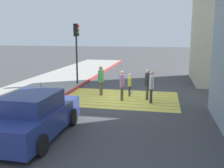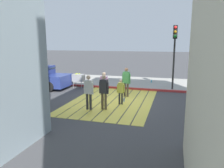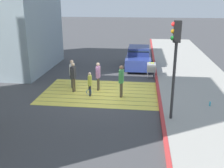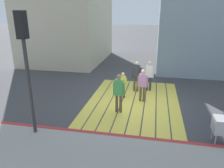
{
  "view_description": "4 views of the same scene",
  "coord_description": "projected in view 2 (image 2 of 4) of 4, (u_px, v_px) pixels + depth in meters",
  "views": [
    {
      "loc": [
        2.35,
        -13.74,
        3.54
      ],
      "look_at": [
        -0.49,
        0.15,
        0.78
      ],
      "focal_mm": 41.1,
      "sensor_mm": 36.0,
      "label": 1
    },
    {
      "loc": [
        11.23,
        3.21,
        3.25
      ],
      "look_at": [
        0.11,
        0.03,
        0.99
      ],
      "focal_mm": 35.27,
      "sensor_mm": 36.0,
      "label": 2
    },
    {
      "loc": [
        -2.28,
        13.67,
        5.07
      ],
      "look_at": [
        -0.76,
        0.74,
        0.78
      ],
      "focal_mm": 42.05,
      "sensor_mm": 36.0,
      "label": 3
    },
    {
      "loc": [
        -9.66,
        -0.88,
        4.23
      ],
      "look_at": [
        0.19,
        1.1,
        0.79
      ],
      "focal_mm": 34.48,
      "sensor_mm": 36.0,
      "label": 4
    }
  ],
  "objects": [
    {
      "name": "pedestrian_adult_side",
      "position": [
        104.0,
        90.0,
        10.48
      ],
      "size": [
        0.26,
        0.49,
        1.69
      ],
      "color": "brown",
      "rests_on": "ground"
    },
    {
      "name": "pedestrian_adult_lead",
      "position": [
        89.0,
        90.0,
        10.43
      ],
      "size": [
        0.24,
        0.49,
        1.68
      ],
      "color": "#333338",
      "rests_on": "ground"
    },
    {
      "name": "crosswalk_stripes",
      "position": [
        112.0,
        101.0,
        12.09
      ],
      "size": [
        6.4,
        4.35,
        0.01
      ],
      "color": "#EAD64C",
      "rests_on": "ground"
    },
    {
      "name": "traffic_light_corner",
      "position": [
        175.0,
        45.0,
        14.04
      ],
      "size": [
        0.39,
        0.28,
        4.24
      ],
      "color": "#2D2D2D",
      "rests_on": "ground"
    },
    {
      "name": "curb_painted",
      "position": [
        125.0,
        88.0,
        15.14
      ],
      "size": [
        0.16,
        40.0,
        0.13
      ],
      "primitive_type": "cube",
      "color": "#BC3333",
      "rests_on": "ground"
    },
    {
      "name": "pedestrian_child_with_racket",
      "position": [
        121.0,
        90.0,
        11.36
      ],
      "size": [
        0.28,
        0.4,
        1.33
      ],
      "color": "#333338",
      "rests_on": "ground"
    },
    {
      "name": "water_bottle",
      "position": [
        151.0,
        81.0,
        16.91
      ],
      "size": [
        0.07,
        0.07,
        0.22
      ],
      "primitive_type": "cylinder",
      "color": "#33A5BF",
      "rests_on": "sidewalk_west"
    },
    {
      "name": "sidewalk_west",
      "position": [
        132.0,
        82.0,
        17.36
      ],
      "size": [
        4.8,
        40.0,
        0.12
      ],
      "primitive_type": "cube",
      "color": "#9E9B93",
      "rests_on": "ground"
    },
    {
      "name": "ground_plane",
      "position": [
        112.0,
        101.0,
        12.09
      ],
      "size": [
        120.0,
        120.0,
        0.0
      ],
      "primitive_type": "plane",
      "color": "#424244"
    },
    {
      "name": "car_parked_near_curb",
      "position": [
        39.0,
        78.0,
        15.44
      ],
      "size": [
        1.99,
        4.3,
        1.57
      ],
      "color": "navy",
      "rests_on": "ground"
    },
    {
      "name": "pedestrian_teen_behind",
      "position": [
        104.0,
        85.0,
        11.86
      ],
      "size": [
        0.22,
        0.48,
        1.63
      ],
      "color": "brown",
      "rests_on": "ground"
    },
    {
      "name": "pedestrian_adult_trailing",
      "position": [
        126.0,
        80.0,
        12.91
      ],
      "size": [
        0.26,
        0.5,
        1.73
      ],
      "color": "brown",
      "rests_on": "ground"
    },
    {
      "name": "tennis_ball_cart",
      "position": [
        79.0,
        78.0,
        15.59
      ],
      "size": [
        0.56,
        0.8,
        1.02
      ],
      "color": "#99999E",
      "rests_on": "ground"
    }
  ]
}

